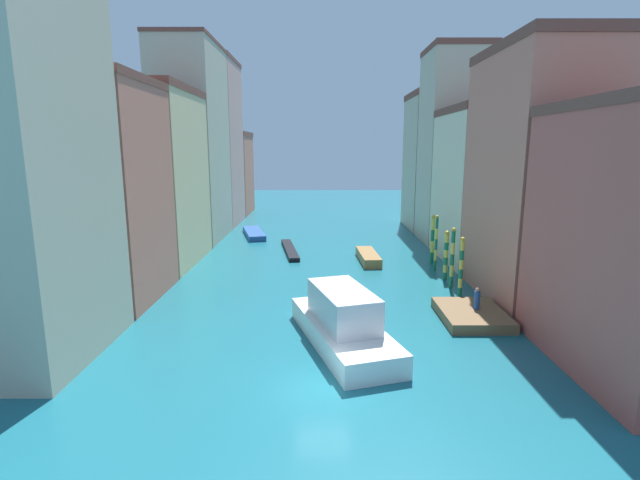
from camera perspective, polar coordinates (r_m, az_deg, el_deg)
The scene contains 22 objects.
ground_plane at distance 44.89m, azimuth 0.11°, elevation -2.51°, with size 154.00×154.00×0.00m, color #196070.
building_left_0 at distance 27.24m, azimuth -33.03°, elevation 7.87°, with size 6.55×9.18×19.71m.
building_left_1 at distance 35.59m, azimuth -24.54°, elevation 5.41°, with size 6.55×9.22×15.28m.
building_left_2 at distance 45.50m, azimuth -19.05°, elevation 7.26°, with size 6.55×11.84×15.96m.
building_left_3 at distance 56.99m, azimuth -15.30°, elevation 11.28°, with size 6.55×11.75×22.25m.
building_left_4 at distance 67.98m, azimuth -12.79°, elevation 11.37°, with size 6.55×10.80×22.40m.
building_left_5 at distance 78.63m, azimuth -10.94°, elevation 7.98°, with size 6.55×10.08×13.10m.
building_right_1 at distance 36.15m, azimuth 24.57°, elevation 7.20°, with size 6.55×11.49×17.43m.
building_right_2 at distance 46.71m, azimuth 18.72°, elevation 6.34°, with size 6.55×11.23×14.30m.
building_right_3 at distance 55.82m, azimuth 15.76°, elevation 10.84°, with size 6.55×7.92×21.41m.
building_right_4 at distance 64.66m, azimuth 13.48°, elevation 9.25°, with size 6.55×9.79×17.62m.
waterfront_dock at distance 31.24m, azimuth 17.86°, elevation -8.61°, with size 3.86×5.22×0.63m.
person_on_dock at distance 31.23m, azimuth 18.45°, elevation -6.81°, with size 0.36×0.36×1.39m.
mooring_pole_0 at distance 35.08m, azimuth 16.69°, elevation -3.09°, with size 0.34×0.34×4.40m.
mooring_pole_1 at distance 37.17m, azimuth 15.69°, elevation -2.02°, with size 0.32×0.32×4.68m.
mooring_pole_2 at distance 39.38m, azimuth 14.97°, elevation -1.73°, with size 0.38×0.38×4.05m.
mooring_pole_3 at distance 41.93m, azimuth 13.84°, elevation -0.31°, with size 0.27×0.27×4.92m.
mooring_pole_4 at distance 44.69m, azimuth 13.42°, elevation 0.16°, with size 0.37×0.37×4.53m.
vaporetto_white at distance 26.03m, azimuth 2.74°, elevation -9.97°, with size 6.06×10.37×3.10m.
gondola_black at distance 48.81m, azimuth -3.74°, elevation -1.18°, with size 2.52×9.54×0.41m.
motorboat_0 at distance 44.81m, azimuth 5.80°, elevation -2.05°, with size 1.94×6.22×0.84m.
motorboat_1 at distance 58.04m, azimuth -8.10°, elevation 0.81°, with size 3.89×8.21×0.63m.
Camera 1 is at (-0.13, -19.13, 10.56)m, focal length 26.37 mm.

